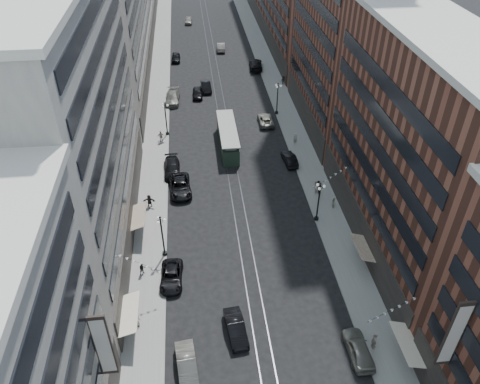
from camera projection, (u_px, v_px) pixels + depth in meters
name	position (u px, v px, depth m)	size (l,w,h in m)	color
ground	(223.00, 117.00, 78.87)	(220.00, 220.00, 0.00)	black
sidewalk_west	(159.00, 94.00, 85.77)	(4.00, 180.00, 0.15)	gray
sidewalk_east	(277.00, 88.00, 87.74)	(4.00, 180.00, 0.15)	gray
rail_west	(215.00, 92.00, 86.73)	(0.12, 180.00, 0.02)	#2D2D33
rail_east	(222.00, 91.00, 86.86)	(0.12, 180.00, 0.02)	#2D2D33
building_west_mid	(75.00, 128.00, 47.51)	(8.00, 36.00, 28.00)	#9A9689
building_east_mid	(412.00, 151.00, 47.79)	(8.00, 30.00, 24.00)	brown
lamppost_sw_far	(162.00, 235.00, 50.82)	(1.03, 1.14, 5.52)	black
lamppost_sw_mid	(166.00, 117.00, 72.22)	(1.03, 1.14, 5.52)	black
lamppost_se_far	(319.00, 200.00, 55.63)	(1.03, 1.14, 5.52)	black
lamppost_se_mid	(277.00, 97.00, 77.83)	(1.03, 1.14, 5.52)	black
streetcar	(228.00, 138.00, 70.46)	(2.57, 11.61, 3.21)	#213526
car_1	(187.00, 365.00, 40.82)	(1.65, 4.74, 1.56)	#636158
car_2	(171.00, 276.00, 49.19)	(2.28, 4.95, 1.38)	black
car_4	(358.00, 349.00, 42.07)	(1.93, 4.79, 1.63)	slate
car_5	(236.00, 328.00, 43.90)	(1.62, 4.66, 1.53)	black
pedestrian_1	(136.00, 319.00, 44.45)	(0.81, 0.44, 1.65)	gray
pedestrian_2	(142.00, 269.00, 49.76)	(0.74, 0.40, 1.52)	black
pedestrian_4	(374.00, 341.00, 42.38)	(1.13, 0.51, 1.93)	#B8AA98
car_7	(180.00, 186.00, 61.73)	(2.72, 5.89, 1.64)	black
car_8	(172.00, 98.00, 82.83)	(2.40, 5.90, 1.71)	#626257
car_9	(176.00, 57.00, 98.33)	(1.81, 4.49, 1.53)	black
car_10	(290.00, 159.00, 67.22)	(1.51, 4.33, 1.43)	black
car_11	(266.00, 120.00, 76.67)	(2.30, 4.99, 1.39)	slate
car_12	(256.00, 64.00, 95.01)	(2.51, 6.18, 1.79)	black
car_13	(197.00, 93.00, 84.56)	(1.75, 4.34, 1.48)	black
car_14	(221.00, 47.00, 103.26)	(1.67, 4.80, 1.58)	gray
pedestrian_5	(149.00, 201.00, 58.96)	(1.59, 0.46, 1.72)	black
pedestrian_6	(161.00, 136.00, 71.56)	(1.10, 0.50, 1.88)	gray
pedestrian_7	(318.00, 187.00, 61.19)	(0.92, 0.50, 1.89)	black
pedestrian_8	(295.00, 138.00, 71.18)	(0.64, 0.42, 1.76)	#BCAC9C
pedestrian_9	(283.00, 80.00, 88.67)	(1.03, 0.42, 1.59)	black
car_extra_0	(188.00, 20.00, 118.48)	(1.78, 4.43, 1.51)	gray
car_extra_1	(206.00, 86.00, 86.74)	(1.67, 4.78, 1.57)	black
car_extra_2	(172.00, 168.00, 65.19)	(2.22, 5.46, 1.59)	black
pedestrian_extra_0	(315.00, 187.00, 61.08)	(0.93, 0.51, 1.92)	beige
pedestrian_extra_1	(334.00, 202.00, 58.92)	(0.73, 0.40, 1.51)	#A5A089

